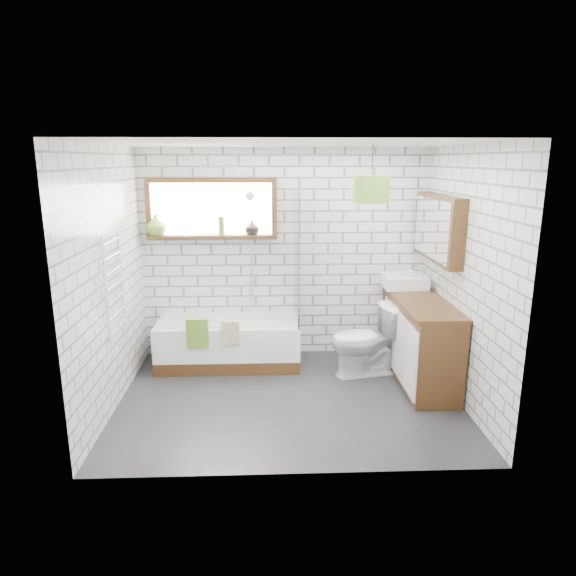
{
  "coord_description": "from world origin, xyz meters",
  "views": [
    {
      "loc": [
        -0.21,
        -4.79,
        2.36
      ],
      "look_at": [
        0.0,
        0.25,
        1.09
      ],
      "focal_mm": 32.0,
      "sensor_mm": 36.0,
      "label": 1
    }
  ],
  "objects_px": {
    "bathtub": "(229,342)",
    "toilet": "(366,340)",
    "pendant": "(371,189)",
    "basin": "(404,281)",
    "vanity": "(419,339)"
  },
  "relations": [
    {
      "from": "basin",
      "to": "pendant",
      "type": "xyz_separation_m",
      "value": [
        -0.64,
        -1.07,
        1.11
      ]
    },
    {
      "from": "bathtub",
      "to": "pendant",
      "type": "distance_m",
      "value": 2.54
    },
    {
      "from": "vanity",
      "to": "pendant",
      "type": "distance_m",
      "value": 1.88
    },
    {
      "from": "basin",
      "to": "pendant",
      "type": "distance_m",
      "value": 1.68
    },
    {
      "from": "bathtub",
      "to": "toilet",
      "type": "xyz_separation_m",
      "value": [
        1.55,
        -0.36,
        0.13
      ]
    },
    {
      "from": "pendant",
      "to": "basin",
      "type": "bearing_deg",
      "value": 59.08
    },
    {
      "from": "vanity",
      "to": "basin",
      "type": "xyz_separation_m",
      "value": [
        -0.06,
        0.5,
        0.53
      ]
    },
    {
      "from": "basin",
      "to": "toilet",
      "type": "bearing_deg",
      "value": -142.87
    },
    {
      "from": "bathtub",
      "to": "toilet",
      "type": "height_order",
      "value": "toilet"
    },
    {
      "from": "basin",
      "to": "toilet",
      "type": "xyz_separation_m",
      "value": [
        -0.5,
        -0.38,
        -0.58
      ]
    },
    {
      "from": "bathtub",
      "to": "basin",
      "type": "xyz_separation_m",
      "value": [
        2.05,
        0.01,
        0.72
      ]
    },
    {
      "from": "basin",
      "to": "pendant",
      "type": "height_order",
      "value": "pendant"
    },
    {
      "from": "bathtub",
      "to": "vanity",
      "type": "distance_m",
      "value": 2.17
    },
    {
      "from": "bathtub",
      "to": "basin",
      "type": "bearing_deg",
      "value": 0.41
    },
    {
      "from": "basin",
      "to": "toilet",
      "type": "relative_size",
      "value": 0.61
    }
  ]
}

